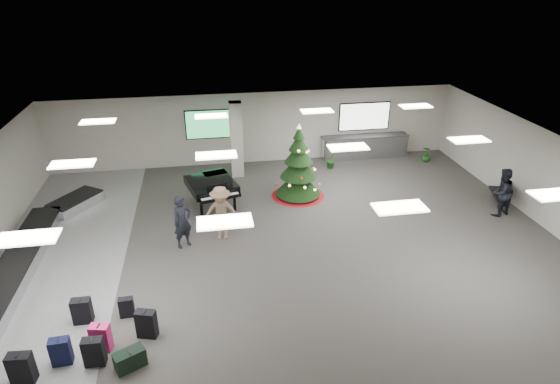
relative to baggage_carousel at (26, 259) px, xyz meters
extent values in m
plane|color=#3D3A37|center=(7.84, 0.08, -0.21)|extent=(18.00, 18.00, 0.00)
cube|color=#B8B5A8|center=(7.84, 7.08, 1.39)|extent=(18.00, 0.02, 3.20)
cube|color=#B8B5A8|center=(7.84, -6.92, 1.39)|extent=(18.00, 0.02, 3.20)
cube|color=#B8B5A8|center=(16.84, 0.08, 1.39)|extent=(0.02, 14.00, 3.20)
cube|color=silver|center=(7.84, 0.08, 2.99)|extent=(18.00, 14.00, 0.02)
cube|color=slate|center=(0.84, 0.08, -0.21)|extent=(4.00, 14.00, 0.01)
cube|color=#B5B1A5|center=(6.84, 5.68, 1.39)|extent=(0.50, 0.50, 3.20)
cube|color=green|center=(5.84, 7.03, 1.69)|extent=(2.20, 0.08, 1.30)
cube|color=white|center=(12.84, 7.03, 1.69)|extent=(2.40, 0.08, 1.30)
cube|color=white|center=(1.84, -3.92, 2.93)|extent=(1.20, 0.60, 0.04)
cube|color=white|center=(1.84, 0.08, 2.93)|extent=(1.20, 0.60, 0.04)
cube|color=white|center=(1.84, 4.08, 2.93)|extent=(1.20, 0.60, 0.04)
cube|color=white|center=(5.84, -3.92, 2.93)|extent=(1.20, 0.60, 0.04)
cube|color=white|center=(5.84, 0.08, 2.93)|extent=(1.20, 0.60, 0.04)
cube|color=white|center=(5.84, 4.08, 2.93)|extent=(1.20, 0.60, 0.04)
cube|color=white|center=(9.84, -3.92, 2.93)|extent=(1.20, 0.60, 0.04)
cube|color=white|center=(9.84, 0.08, 2.93)|extent=(1.20, 0.60, 0.04)
cube|color=white|center=(9.84, 4.08, 2.93)|extent=(1.20, 0.60, 0.04)
cube|color=white|center=(13.84, -3.92, 2.93)|extent=(1.20, 0.60, 0.04)
cube|color=white|center=(13.84, 0.08, 2.93)|extent=(1.20, 0.60, 0.04)
cube|color=white|center=(13.84, 4.08, 2.93)|extent=(1.20, 0.60, 0.04)
cube|color=silver|center=(-0.16, -0.92, -0.02)|extent=(1.00, 8.00, 0.38)
cube|color=black|center=(-0.16, -0.92, 0.19)|extent=(0.95, 7.90, 0.05)
cube|color=silver|center=(0.64, 3.68, -0.02)|extent=(1.97, 2.21, 0.38)
cube|color=black|center=(0.64, 3.68, 0.19)|extent=(1.87, 2.10, 0.05)
cube|color=silver|center=(12.84, 6.73, 0.31)|extent=(4.00, 0.60, 1.05)
cube|color=#333335|center=(12.84, 6.73, 0.85)|extent=(4.05, 0.65, 0.04)
cube|color=black|center=(2.75, -4.39, 0.14)|extent=(0.47, 0.27, 0.71)
cube|color=black|center=(2.75, -4.39, 0.51)|extent=(0.04, 0.15, 0.02)
cube|color=black|center=(3.84, -3.67, 0.16)|extent=(0.53, 0.37, 0.74)
cube|color=black|center=(3.84, -3.67, 0.54)|extent=(0.07, 0.15, 0.02)
cube|color=#D91C65|center=(2.82, -3.94, 0.13)|extent=(0.49, 0.34, 0.69)
cube|color=black|center=(2.82, -3.94, 0.49)|extent=(0.06, 0.15, 0.02)
cube|color=black|center=(3.26, -2.84, 0.06)|extent=(0.37, 0.22, 0.55)
cube|color=black|center=(3.26, -2.84, 0.34)|extent=(0.03, 0.12, 0.02)
cube|color=black|center=(2.01, -4.23, 0.12)|extent=(0.45, 0.28, 0.68)
cube|color=black|center=(2.01, -4.23, 0.47)|extent=(0.04, 0.15, 0.02)
cube|color=black|center=(1.32, -4.64, 0.16)|extent=(0.52, 0.31, 0.75)
cube|color=black|center=(1.32, -4.64, 0.55)|extent=(0.05, 0.17, 0.02)
cube|color=black|center=(3.54, -4.61, 0.01)|extent=(0.75, 0.61, 0.45)
cube|color=black|center=(3.54, -4.61, 0.25)|extent=(0.12, 0.20, 0.02)
cube|color=black|center=(2.20, -2.89, 0.13)|extent=(0.47, 0.27, 0.69)
cube|color=black|center=(2.20, -2.89, 0.49)|extent=(0.04, 0.16, 0.02)
cone|color=maroon|center=(8.99, 3.28, -0.15)|extent=(2.06, 2.06, 0.13)
cylinder|color=#3F2819|center=(8.99, 3.28, 0.06)|extent=(0.13, 0.13, 0.54)
cone|color=black|center=(8.99, 3.28, 0.38)|extent=(1.74, 1.74, 0.98)
cone|color=black|center=(8.99, 3.28, 1.04)|extent=(1.41, 1.41, 0.87)
cone|color=black|center=(8.99, 3.28, 1.58)|extent=(1.09, 1.09, 0.76)
cone|color=black|center=(8.99, 3.28, 2.02)|extent=(0.76, 0.76, 0.65)
cone|color=black|center=(8.99, 3.28, 2.40)|extent=(0.43, 0.43, 0.49)
cone|color=#FFE566|center=(8.99, 3.28, 2.63)|extent=(0.17, 0.17, 0.20)
cube|color=black|center=(5.66, 3.02, 0.64)|extent=(2.04, 2.19, 0.29)
cube|color=black|center=(5.92, 2.06, 0.56)|extent=(1.54, 0.70, 0.10)
cube|color=white|center=(5.93, 2.03, 0.62)|extent=(1.35, 0.50, 0.02)
cube|color=black|center=(5.85, 2.31, 0.85)|extent=(0.71, 0.22, 0.23)
cylinder|color=black|center=(5.24, 2.15, 0.14)|extent=(0.10, 0.10, 0.71)
cylinder|color=black|center=(6.45, 2.48, 0.14)|extent=(0.10, 0.10, 0.71)
cylinder|color=black|center=(5.47, 3.72, 0.14)|extent=(0.10, 0.10, 0.71)
cube|color=black|center=(16.34, 1.40, 0.16)|extent=(0.86, 1.42, 0.05)
cylinder|color=black|center=(16.34, 0.86, -0.03)|extent=(0.05, 0.05, 0.36)
cylinder|color=black|center=(16.34, 1.94, -0.03)|extent=(0.05, 0.05, 0.36)
cube|color=black|center=(16.55, 1.40, 0.42)|extent=(0.48, 1.29, 0.45)
imported|color=black|center=(4.66, 0.33, 0.67)|extent=(0.77, 0.70, 1.76)
imported|color=#7F674F|center=(5.89, 0.62, 0.71)|extent=(1.29, 0.87, 1.85)
imported|color=black|center=(15.79, 0.56, 0.68)|extent=(1.02, 0.89, 1.79)
imported|color=#193C13|center=(11.00, 5.72, 0.20)|extent=(0.57, 0.54, 0.82)
imported|color=#193C13|center=(15.51, 5.79, 0.14)|extent=(0.55, 0.55, 0.71)
camera|label=1|loc=(5.55, -12.80, 7.92)|focal=30.00mm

